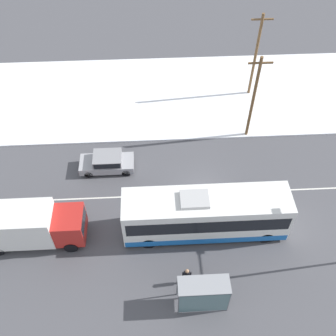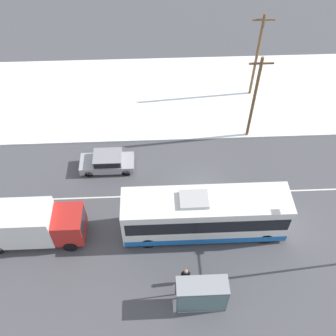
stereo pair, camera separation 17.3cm
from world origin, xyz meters
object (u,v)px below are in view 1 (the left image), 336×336
at_px(sedan_car, 107,162).
at_px(utility_pole_snowlot, 256,55).
at_px(city_bus, 206,215).
at_px(box_truck, 24,225).
at_px(utility_pole_roadside, 254,98).
at_px(bus_shelter, 204,295).
at_px(pedestrian_at_stop, 187,275).

height_order(sedan_car, utility_pole_snowlot, utility_pole_snowlot).
relative_size(city_bus, box_truck, 1.47).
bearing_deg(utility_pole_roadside, sedan_car, -164.54).
distance_m(city_bus, bus_shelter, 5.42).
distance_m(city_bus, utility_pole_roadside, 10.46).
distance_m(city_bus, pedestrian_at_stop, 4.14).
xyz_separation_m(bus_shelter, utility_pole_snowlot, (6.59, 20.03, 2.44)).
bearing_deg(city_bus, utility_pole_roadside, 63.13).
distance_m(bus_shelter, utility_pole_roadside, 15.61).
xyz_separation_m(sedan_car, pedestrian_at_stop, (5.29, -9.72, 0.18)).
xyz_separation_m(city_bus, box_truck, (-11.72, -0.16, -0.07)).
distance_m(sedan_car, utility_pole_snowlot, 15.75).
height_order(box_truck, utility_pole_snowlot, utility_pole_snowlot).
bearing_deg(box_truck, utility_pole_snowlot, 40.12).
xyz_separation_m(pedestrian_at_stop, utility_pole_snowlot, (7.39, 18.43, 3.16)).
bearing_deg(box_truck, sedan_car, 51.29).
bearing_deg(utility_pole_roadside, bus_shelter, -110.21).
bearing_deg(utility_pole_snowlot, pedestrian_at_stop, -111.87).
relative_size(box_truck, utility_pole_snowlot, 0.93).
relative_size(city_bus, utility_pole_snowlot, 1.37).
height_order(box_truck, bus_shelter, box_truck).
relative_size(box_truck, sedan_car, 1.77).
bearing_deg(city_bus, pedestrian_at_stop, -112.00).
relative_size(utility_pole_roadside, utility_pole_snowlot, 0.96).
bearing_deg(utility_pole_snowlot, sedan_car, -145.54).
relative_size(sedan_car, bus_shelter, 1.40).
bearing_deg(bus_shelter, utility_pole_roadside, 69.79).
relative_size(city_bus, bus_shelter, 3.65).
bearing_deg(box_truck, city_bus, 0.78).
height_order(city_bus, sedan_car, city_bus).
distance_m(sedan_car, bus_shelter, 12.90).
bearing_deg(sedan_car, box_truck, 51.29).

